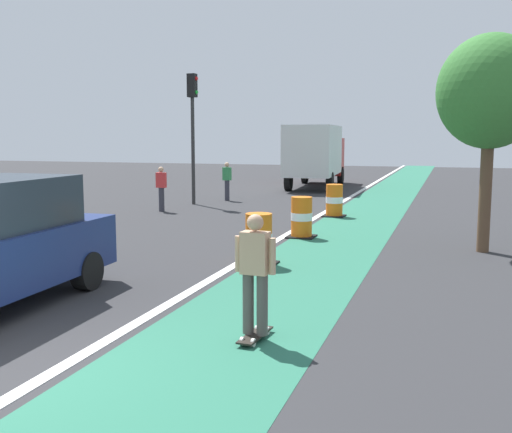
{
  "coord_description": "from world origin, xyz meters",
  "views": [
    {
      "loc": [
        5.17,
        -5.5,
        2.69
      ],
      "look_at": [
        1.47,
        5.89,
        1.1
      ],
      "focal_mm": 42.47,
      "sensor_mm": 36.0,
      "label": 1
    }
  ],
  "objects_px": {
    "pedestrian_crossing": "(161,187)",
    "street_tree_sidewalk": "(490,93)",
    "traffic_barrel_mid": "(302,218)",
    "pedestrian_waiting": "(227,180)",
    "traffic_barrel_front": "(259,240)",
    "traffic_light_corner": "(193,115)",
    "skateboarder_on_lane": "(255,273)",
    "traffic_barrel_back": "(334,201)",
    "delivery_truck_down_block": "(316,152)"
  },
  "relations": [
    {
      "from": "pedestrian_crossing",
      "to": "street_tree_sidewalk",
      "type": "xyz_separation_m",
      "value": [
        10.68,
        -4.62,
        2.8
      ]
    },
    {
      "from": "traffic_barrel_mid",
      "to": "pedestrian_waiting",
      "type": "height_order",
      "value": "pedestrian_waiting"
    },
    {
      "from": "traffic_barrel_mid",
      "to": "street_tree_sidewalk",
      "type": "relative_size",
      "value": 0.22
    },
    {
      "from": "pedestrian_waiting",
      "to": "street_tree_sidewalk",
      "type": "relative_size",
      "value": 0.32
    },
    {
      "from": "traffic_barrel_front",
      "to": "pedestrian_waiting",
      "type": "xyz_separation_m",
      "value": [
        -5.17,
        11.79,
        0.33
      ]
    },
    {
      "from": "traffic_light_corner",
      "to": "pedestrian_waiting",
      "type": "distance_m",
      "value": 3.22
    },
    {
      "from": "skateboarder_on_lane",
      "to": "street_tree_sidewalk",
      "type": "bearing_deg",
      "value": 67.28
    },
    {
      "from": "traffic_barrel_back",
      "to": "delivery_truck_down_block",
      "type": "height_order",
      "value": "delivery_truck_down_block"
    },
    {
      "from": "traffic_barrel_back",
      "to": "pedestrian_crossing",
      "type": "bearing_deg",
      "value": -175.05
    },
    {
      "from": "traffic_barrel_front",
      "to": "traffic_barrel_back",
      "type": "xyz_separation_m",
      "value": [
        0.07,
        8.16,
        0.0
      ]
    },
    {
      "from": "pedestrian_crossing",
      "to": "pedestrian_waiting",
      "type": "bearing_deg",
      "value": 77.15
    },
    {
      "from": "delivery_truck_down_block",
      "to": "street_tree_sidewalk",
      "type": "bearing_deg",
      "value": -65.12
    },
    {
      "from": "traffic_barrel_front",
      "to": "pedestrian_waiting",
      "type": "bearing_deg",
      "value": 113.66
    },
    {
      "from": "traffic_light_corner",
      "to": "traffic_barrel_mid",
      "type": "bearing_deg",
      "value": -47.1
    },
    {
      "from": "street_tree_sidewalk",
      "to": "traffic_barrel_back",
      "type": "bearing_deg",
      "value": 131.07
    },
    {
      "from": "traffic_light_corner",
      "to": "street_tree_sidewalk",
      "type": "xyz_separation_m",
      "value": [
        10.51,
        -7.11,
        0.17
      ]
    },
    {
      "from": "traffic_barrel_front",
      "to": "skateboarder_on_lane",
      "type": "bearing_deg",
      "value": -72.85
    },
    {
      "from": "traffic_barrel_front",
      "to": "pedestrian_crossing",
      "type": "bearing_deg",
      "value": 128.72
    },
    {
      "from": "traffic_barrel_front",
      "to": "pedestrian_crossing",
      "type": "xyz_separation_m",
      "value": [
        -6.12,
        7.63,
        0.33
      ]
    },
    {
      "from": "delivery_truck_down_block",
      "to": "pedestrian_crossing",
      "type": "relative_size",
      "value": 4.81
    },
    {
      "from": "skateboarder_on_lane",
      "to": "traffic_light_corner",
      "type": "height_order",
      "value": "traffic_light_corner"
    },
    {
      "from": "traffic_light_corner",
      "to": "pedestrian_crossing",
      "type": "relative_size",
      "value": 3.17
    },
    {
      "from": "pedestrian_waiting",
      "to": "traffic_barrel_mid",
      "type": "bearing_deg",
      "value": -57.36
    },
    {
      "from": "skateboarder_on_lane",
      "to": "pedestrian_waiting",
      "type": "height_order",
      "value": "skateboarder_on_lane"
    },
    {
      "from": "skateboarder_on_lane",
      "to": "traffic_light_corner",
      "type": "relative_size",
      "value": 0.33
    },
    {
      "from": "skateboarder_on_lane",
      "to": "delivery_truck_down_block",
      "type": "bearing_deg",
      "value": 100.53
    },
    {
      "from": "delivery_truck_down_block",
      "to": "pedestrian_crossing",
      "type": "height_order",
      "value": "delivery_truck_down_block"
    },
    {
      "from": "traffic_barrel_mid",
      "to": "delivery_truck_down_block",
      "type": "xyz_separation_m",
      "value": [
        -3.08,
        15.74,
        1.31
      ]
    },
    {
      "from": "delivery_truck_down_block",
      "to": "traffic_barrel_back",
      "type": "bearing_deg",
      "value": -74.51
    },
    {
      "from": "traffic_barrel_mid",
      "to": "street_tree_sidewalk",
      "type": "bearing_deg",
      "value": -8.49
    },
    {
      "from": "traffic_barrel_back",
      "to": "pedestrian_waiting",
      "type": "xyz_separation_m",
      "value": [
        -5.23,
        3.63,
        0.33
      ]
    },
    {
      "from": "pedestrian_waiting",
      "to": "street_tree_sidewalk",
      "type": "height_order",
      "value": "street_tree_sidewalk"
    },
    {
      "from": "pedestrian_crossing",
      "to": "traffic_barrel_front",
      "type": "bearing_deg",
      "value": -51.28
    },
    {
      "from": "traffic_barrel_back",
      "to": "pedestrian_waiting",
      "type": "bearing_deg",
      "value": 145.28
    },
    {
      "from": "skateboarder_on_lane",
      "to": "pedestrian_waiting",
      "type": "distance_m",
      "value": 17.6
    },
    {
      "from": "skateboarder_on_lane",
      "to": "pedestrian_waiting",
      "type": "bearing_deg",
      "value": 111.91
    },
    {
      "from": "skateboarder_on_lane",
      "to": "traffic_light_corner",
      "type": "distance_m",
      "value": 16.6
    },
    {
      "from": "skateboarder_on_lane",
      "to": "street_tree_sidewalk",
      "type": "xyz_separation_m",
      "value": [
        3.16,
        7.55,
        2.76
      ]
    },
    {
      "from": "pedestrian_crossing",
      "to": "traffic_barrel_back",
      "type": "bearing_deg",
      "value": 4.95
    },
    {
      "from": "traffic_light_corner",
      "to": "pedestrian_waiting",
      "type": "bearing_deg",
      "value": 64.98
    },
    {
      "from": "skateboarder_on_lane",
      "to": "traffic_barrel_front",
      "type": "bearing_deg",
      "value": 107.15
    },
    {
      "from": "skateboarder_on_lane",
      "to": "delivery_truck_down_block",
      "type": "height_order",
      "value": "delivery_truck_down_block"
    },
    {
      "from": "traffic_barrel_back",
      "to": "skateboarder_on_lane",
      "type": "bearing_deg",
      "value": -84.0
    },
    {
      "from": "pedestrian_crossing",
      "to": "street_tree_sidewalk",
      "type": "height_order",
      "value": "street_tree_sidewalk"
    },
    {
      "from": "pedestrian_waiting",
      "to": "street_tree_sidewalk",
      "type": "xyz_separation_m",
      "value": [
        9.73,
        -8.78,
        2.8
      ]
    },
    {
      "from": "street_tree_sidewalk",
      "to": "pedestrian_waiting",
      "type": "bearing_deg",
      "value": 137.92
    },
    {
      "from": "skateboarder_on_lane",
      "to": "traffic_barrel_front",
      "type": "distance_m",
      "value": 4.77
    },
    {
      "from": "street_tree_sidewalk",
      "to": "pedestrian_crossing",
      "type": "bearing_deg",
      "value": 156.6
    },
    {
      "from": "traffic_barrel_mid",
      "to": "traffic_light_corner",
      "type": "height_order",
      "value": "traffic_light_corner"
    },
    {
      "from": "traffic_barrel_mid",
      "to": "pedestrian_crossing",
      "type": "height_order",
      "value": "pedestrian_crossing"
    }
  ]
}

